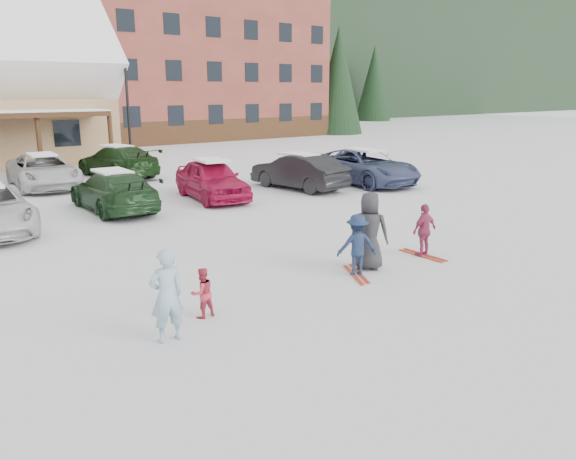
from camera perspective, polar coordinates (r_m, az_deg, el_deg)
ground at (r=12.06m, az=1.76°, el=-5.74°), size 160.00×160.00×0.00m
alpine_hotel at (r=51.67m, az=-13.46°, el=18.72°), size 31.48×14.01×21.48m
lamp_post at (r=34.72m, az=-15.97°, el=12.06°), size 0.50×0.25×5.62m
conifer_1 at (r=55.24m, az=5.13°, el=16.24°), size 4.84×4.84×11.22m
conifer_3 at (r=54.42m, az=-24.15°, el=13.94°), size 3.96×3.96×9.18m
conifer_4 at (r=68.59m, az=-0.52°, el=16.09°), size 5.06×5.06×11.73m
adult_skier at (r=9.48m, az=-12.24°, el=-6.53°), size 0.60×0.42×1.60m
toddler_red at (r=10.45m, az=-8.71°, el=-6.33°), size 0.47×0.38×0.95m
child_navy at (r=12.68m, az=7.03°, el=-1.52°), size 1.05×0.88×1.41m
skis_child_navy at (r=12.88m, az=6.94°, el=-4.48°), size 0.82×1.33×0.03m
child_magenta at (r=14.45m, az=13.68°, el=-0.02°), size 0.79×0.34×1.34m
skis_child_magenta at (r=14.62m, az=13.53°, el=-2.51°), size 0.22×1.40×0.03m
bystander_dark at (r=13.10m, az=8.25°, el=-0.09°), size 1.02×1.06×1.83m
parked_car_3 at (r=20.33m, az=-17.29°, el=3.81°), size 2.07×4.84×1.39m
parked_car_4 at (r=21.71m, az=-7.76°, el=5.10°), size 2.44×4.66×1.51m
parked_car_5 at (r=23.77m, az=1.10°, el=5.96°), size 2.10×4.67×1.49m
parked_car_6 at (r=25.39m, az=7.77°, el=6.39°), size 2.79×5.59×1.52m
parked_car_10 at (r=26.23m, az=-23.59°, el=5.51°), size 2.74×5.34×1.44m
parked_car_11 at (r=28.37m, az=-16.93°, el=6.69°), size 2.80×5.41×1.50m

